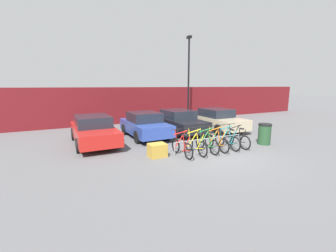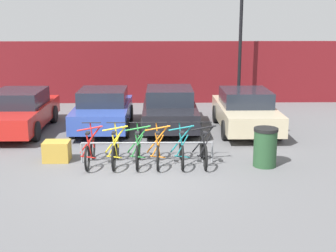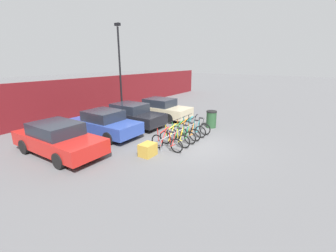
# 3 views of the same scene
# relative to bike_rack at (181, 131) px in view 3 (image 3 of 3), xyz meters

# --- Properties ---
(ground_plane) EXTENTS (120.00, 120.00, 0.00)m
(ground_plane) POSITION_rel_bike_rack_xyz_m (-0.21, -0.68, -0.48)
(ground_plane) COLOR #59595B
(hoarding_wall) EXTENTS (36.00, 0.16, 2.75)m
(hoarding_wall) POSITION_rel_bike_rack_xyz_m (-0.21, 8.82, 0.89)
(hoarding_wall) COLOR maroon
(hoarding_wall) RESTS_ON ground
(bike_rack) EXTENTS (3.55, 0.04, 0.57)m
(bike_rack) POSITION_rel_bike_rack_xyz_m (0.00, 0.00, 0.00)
(bike_rack) COLOR gray
(bike_rack) RESTS_ON ground
(bicycle_red) EXTENTS (0.68, 1.71, 1.05)m
(bicycle_red) POSITION_rel_bike_rack_xyz_m (-1.50, -0.15, -0.11)
(bicycle_red) COLOR black
(bicycle_red) RESTS_ON ground
(bicycle_yellow) EXTENTS (0.68, 1.71, 1.05)m
(bicycle_yellow) POSITION_rel_bike_rack_xyz_m (-0.84, -0.15, -0.11)
(bicycle_yellow) COLOR black
(bicycle_yellow) RESTS_ON ground
(bicycle_green) EXTENTS (0.68, 1.71, 1.05)m
(bicycle_green) POSITION_rel_bike_rack_xyz_m (-0.23, -0.15, -0.11)
(bicycle_green) COLOR black
(bicycle_green) RESTS_ON ground
(bicycle_orange) EXTENTS (0.68, 1.71, 1.05)m
(bicycle_orange) POSITION_rel_bike_rack_xyz_m (0.29, -0.15, -0.11)
(bicycle_orange) COLOR black
(bicycle_orange) RESTS_ON ground
(bicycle_teal) EXTENTS (0.68, 1.71, 1.05)m
(bicycle_teal) POSITION_rel_bike_rack_xyz_m (0.92, -0.15, -0.11)
(bicycle_teal) COLOR black
(bicycle_teal) RESTS_ON ground
(bicycle_black) EXTENTS (0.68, 1.71, 1.05)m
(bicycle_black) POSITION_rel_bike_rack_xyz_m (1.50, -0.15, -0.11)
(bicycle_black) COLOR black
(bicycle_black) RESTS_ON ground
(car_red) EXTENTS (1.91, 4.51, 1.40)m
(car_red) POSITION_rel_bike_rack_xyz_m (-4.41, 3.58, 0.21)
(car_red) COLOR red
(car_red) RESTS_ON ground
(car_blue) EXTENTS (1.91, 3.95, 1.40)m
(car_blue) POSITION_rel_bike_rack_xyz_m (-1.60, 3.80, 0.21)
(car_blue) COLOR #2D479E
(car_blue) RESTS_ON ground
(car_black) EXTENTS (1.91, 4.31, 1.40)m
(car_black) POSITION_rel_bike_rack_xyz_m (0.70, 4.01, 0.21)
(car_black) COLOR black
(car_black) RESTS_ON ground
(car_beige) EXTENTS (1.91, 4.26, 1.40)m
(car_beige) POSITION_rel_bike_rack_xyz_m (3.28, 3.55, 0.21)
(car_beige) COLOR #C1B28E
(car_beige) RESTS_ON ground
(lamp_post) EXTENTS (0.24, 0.44, 6.69)m
(lamp_post) POSITION_rel_bike_rack_xyz_m (3.76, 7.83, 3.22)
(lamp_post) COLOR black
(lamp_post) RESTS_ON ground
(trash_bin) EXTENTS (0.63, 0.63, 1.03)m
(trash_bin) POSITION_rel_bike_rack_xyz_m (3.09, -0.37, 0.03)
(trash_bin) COLOR #234728
(trash_bin) RESTS_ON ground
(cargo_crate) EXTENTS (0.70, 0.56, 0.55)m
(cargo_crate) POSITION_rel_bike_rack_xyz_m (-2.46, 0.20, -0.21)
(cargo_crate) COLOR #B28C33
(cargo_crate) RESTS_ON ground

